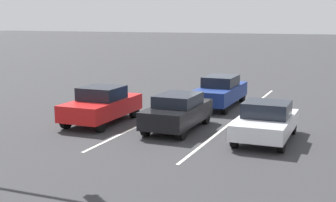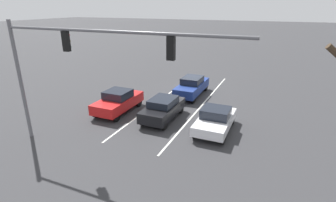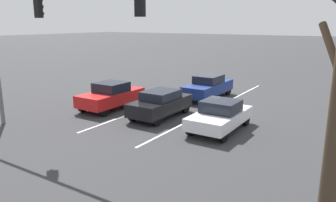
% 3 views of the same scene
% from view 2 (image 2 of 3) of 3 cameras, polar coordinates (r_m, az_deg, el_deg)
% --- Properties ---
extents(ground_plane, '(240.00, 240.00, 0.00)m').
position_cam_2_polar(ground_plane, '(23.61, 5.07, 1.77)').
color(ground_plane, '#333335').
extents(lane_stripe_left_divider, '(0.12, 16.65, 0.01)m').
position_cam_2_polar(lane_stripe_left_divider, '(21.03, 7.60, -0.67)').
color(lane_stripe_left_divider, silver).
rests_on(lane_stripe_left_divider, ground_plane).
extents(lane_stripe_center_divider, '(0.12, 16.65, 0.01)m').
position_cam_2_polar(lane_stripe_center_divider, '(22.16, -1.18, 0.62)').
color(lane_stripe_center_divider, silver).
rests_on(lane_stripe_center_divider, ground_plane).
extents(car_white_leftlane_front, '(1.90, 4.04, 1.48)m').
position_cam_2_polar(car_white_leftlane_front, '(16.53, 10.25, -4.00)').
color(car_white_leftlane_front, silver).
rests_on(car_white_leftlane_front, ground_plane).
extents(car_black_midlane_front, '(1.77, 4.10, 1.49)m').
position_cam_2_polar(car_black_midlane_front, '(17.91, -1.12, -1.60)').
color(car_black_midlane_front, black).
rests_on(car_black_midlane_front, ground_plane).
extents(car_red_rightlane_front, '(1.92, 4.27, 1.62)m').
position_cam_2_polar(car_red_rightlane_front, '(19.49, -10.80, -0.02)').
color(car_red_rightlane_front, red).
rests_on(car_red_rightlane_front, ground_plane).
extents(car_navy_midlane_second, '(1.76, 4.77, 1.62)m').
position_cam_2_polar(car_navy_midlane_second, '(22.79, 5.23, 3.27)').
color(car_navy_midlane_second, navy).
rests_on(car_navy_midlane_second, ground_plane).
extents(traffic_signal_gantry, '(12.51, 0.37, 6.74)m').
position_cam_2_polar(traffic_signal_gantry, '(13.63, -20.43, 8.90)').
color(traffic_signal_gantry, slate).
rests_on(traffic_signal_gantry, ground_plane).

